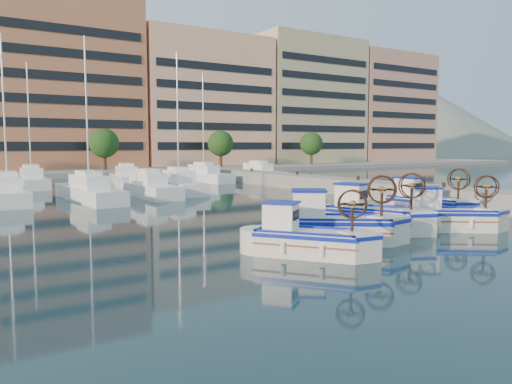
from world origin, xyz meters
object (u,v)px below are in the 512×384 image
object	(u,v)px
fishing_boat_a	(305,237)
fishing_boat_e	(425,203)
fishing_boat_d	(446,215)
fishing_boat_c	(371,214)
fishing_boat_b	(334,224)

from	to	relation	value
fishing_boat_a	fishing_boat_e	world-z (taller)	fishing_boat_e
fishing_boat_d	fishing_boat_c	bearing A→B (deg)	94.06
fishing_boat_b	fishing_boat_d	bearing A→B (deg)	-58.72
fishing_boat_c	fishing_boat_d	xyz separation A→B (m)	(2.97, -1.90, -0.05)
fishing_boat_a	fishing_boat_e	bearing A→B (deg)	-17.12
fishing_boat_a	fishing_boat_b	distance (m)	2.78
fishing_boat_e	fishing_boat_b	bearing A→B (deg)	-172.99
fishing_boat_e	fishing_boat_c	bearing A→B (deg)	-175.18
fishing_boat_e	fishing_boat_a	bearing A→B (deg)	-171.03
fishing_boat_d	fishing_boat_b	bearing A→B (deg)	122.09
fishing_boat_a	fishing_boat_b	size ratio (longest dim) A/B	0.88
fishing_boat_b	fishing_boat_e	xyz separation A→B (m)	(9.34, 3.03, -0.01)
fishing_boat_c	fishing_boat_d	size ratio (longest dim) A/B	1.09
fishing_boat_a	fishing_boat_b	bearing A→B (deg)	-10.19
fishing_boat_a	fishing_boat_c	size ratio (longest dim) A/B	0.87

